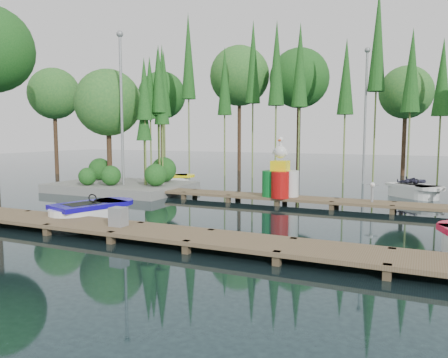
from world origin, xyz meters
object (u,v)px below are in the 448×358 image
at_px(island, 119,124).
at_px(boat_yellow_far, 170,179).
at_px(boat_blue, 90,213).
at_px(utility_cabinet, 118,217).
at_px(drum_cluster, 280,179).
at_px(yellow_barrel, 279,184).

xyz_separation_m(island, boat_yellow_far, (0.93, 3.03, -2.92)).
relative_size(boat_blue, utility_cabinet, 6.08).
xyz_separation_m(boat_blue, utility_cabinet, (2.13, -1.32, 0.28)).
xyz_separation_m(island, utility_cabinet, (6.04, -7.79, -2.64)).
xyz_separation_m(island, drum_cluster, (8.32, -0.95, -2.21)).
distance_m(boat_yellow_far, yellow_barrel, 8.23).
bearing_deg(boat_yellow_far, yellow_barrel, -36.56).
bearing_deg(yellow_barrel, boat_yellow_far, 152.29).
xyz_separation_m(boat_blue, drum_cluster, (4.41, 5.51, 0.71)).
bearing_deg(yellow_barrel, drum_cluster, -54.91).
xyz_separation_m(island, yellow_barrel, (8.21, -0.79, -2.39)).
distance_m(boat_yellow_far, drum_cluster, 8.42).
bearing_deg(utility_cabinet, yellow_barrel, 72.83).
bearing_deg(utility_cabinet, boat_blue, 148.17).
xyz_separation_m(yellow_barrel, drum_cluster, (0.11, -0.16, 0.18)).
bearing_deg(boat_yellow_far, drum_cluster, -37.18).
bearing_deg(boat_yellow_far, boat_blue, -81.44).
bearing_deg(boat_blue, boat_yellow_far, 126.27).
height_order(boat_blue, yellow_barrel, yellow_barrel).
relative_size(yellow_barrel, drum_cluster, 0.43).
distance_m(island, yellow_barrel, 8.58).
xyz_separation_m(utility_cabinet, yellow_barrel, (2.16, 7.00, 0.24)).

